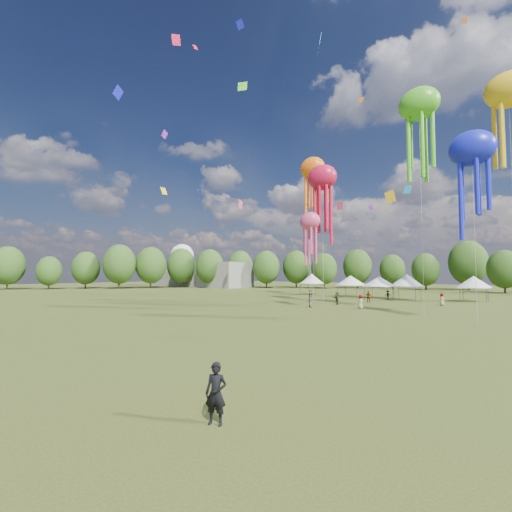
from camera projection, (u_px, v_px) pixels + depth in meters
The scene contains 10 objects.
ground at pixel (88, 367), 16.29m from camera, with size 300.00×300.00×0.00m, color #384416.
observer_main at pixel (216, 393), 10.11m from camera, with size 0.66×0.44×1.82m, color black.
spectator_near at pixel (311, 301), 44.75m from camera, with size 0.90×0.70×1.84m, color gray.
spectators_far at pixel (388, 298), 50.19m from camera, with size 31.60×23.20×1.90m.
festival_tents at pixel (377, 280), 62.20m from camera, with size 33.95×8.78×4.42m.
show_kites at pixel (388, 160), 46.58m from camera, with size 35.40×24.15×29.10m.
small_kites at pixel (356, 115), 52.99m from camera, with size 69.68×57.48×43.49m.
treeline at pixel (393, 263), 68.05m from camera, with size 201.57×95.24×13.43m.
hangar at pixel (198, 275), 117.47m from camera, with size 40.00×12.00×8.00m, color gray.
radome at pixel (182, 259), 132.38m from camera, with size 9.00×9.00×16.00m.
Camera 1 is at (16.57, -8.00, 4.49)m, focal length 23.81 mm.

